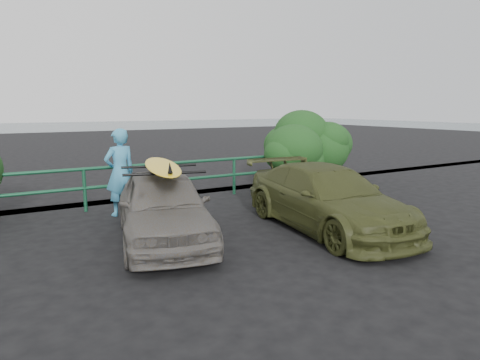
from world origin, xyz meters
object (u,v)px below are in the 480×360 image
at_px(guardrail, 127,186).
at_px(surfboard, 162,166).
at_px(man, 120,172).
at_px(sedan, 163,206).
at_px(olive_vehicle, 327,198).

bearing_deg(guardrail, surfboard, -93.85).
relative_size(guardrail, man, 7.17).
distance_m(sedan, man, 2.33).
bearing_deg(surfboard, sedan, 117.89).
height_order(man, surfboard, man).
xyz_separation_m(guardrail, olive_vehicle, (2.88, -3.95, 0.11)).
xyz_separation_m(sedan, man, (-0.15, 2.30, 0.33)).
xyz_separation_m(guardrail, surfboard, (-0.20, -3.04, 0.86)).
distance_m(guardrail, surfboard, 3.17).
relative_size(guardrail, sedan, 3.69).
distance_m(guardrail, sedan, 3.05).
distance_m(man, surfboard, 2.34).
bearing_deg(sedan, guardrail, 100.00).
bearing_deg(sedan, olive_vehicle, -2.47).
distance_m(olive_vehicle, surfboard, 3.30).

